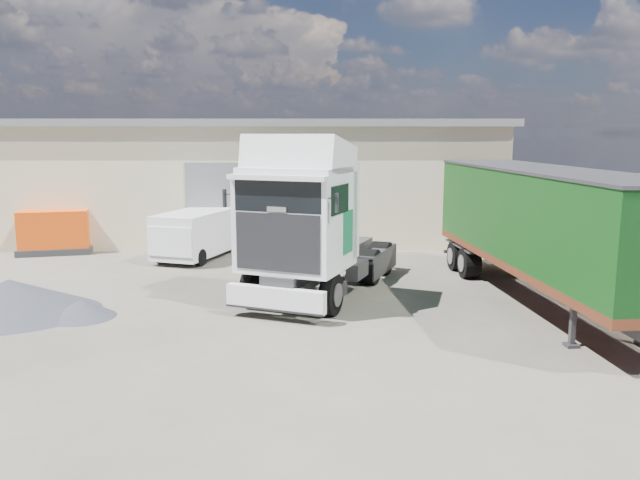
{
  "coord_description": "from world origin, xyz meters",
  "views": [
    {
      "loc": [
        1.27,
        -14.87,
        4.73
      ],
      "look_at": [
        1.34,
        3.0,
        1.67
      ],
      "focal_mm": 35.0,
      "sensor_mm": 36.0,
      "label": 1
    }
  ],
  "objects_px": {
    "panel_van": "(198,234)",
    "orange_skip": "(56,234)",
    "box_trailer": "(541,222)",
    "tractor_unit": "(309,231)"
  },
  "relations": [
    {
      "from": "tractor_unit",
      "to": "orange_skip",
      "type": "distance_m",
      "value": 12.58
    },
    {
      "from": "tractor_unit",
      "to": "orange_skip",
      "type": "relative_size",
      "value": 2.38
    },
    {
      "from": "orange_skip",
      "to": "box_trailer",
      "type": "bearing_deg",
      "value": -37.75
    },
    {
      "from": "box_trailer",
      "to": "panel_van",
      "type": "height_order",
      "value": "box_trailer"
    },
    {
      "from": "box_trailer",
      "to": "orange_skip",
      "type": "bearing_deg",
      "value": 150.83
    },
    {
      "from": "tractor_unit",
      "to": "box_trailer",
      "type": "xyz_separation_m",
      "value": [
        6.47,
        -0.36,
        0.33
      ]
    },
    {
      "from": "orange_skip",
      "to": "panel_van",
      "type": "bearing_deg",
      "value": -23.76
    },
    {
      "from": "panel_van",
      "to": "orange_skip",
      "type": "height_order",
      "value": "panel_van"
    },
    {
      "from": "panel_van",
      "to": "orange_skip",
      "type": "bearing_deg",
      "value": -172.25
    },
    {
      "from": "tractor_unit",
      "to": "panel_van",
      "type": "xyz_separation_m",
      "value": [
        -4.37,
        6.11,
        -1.05
      ]
    }
  ]
}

